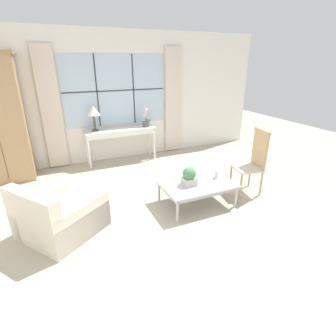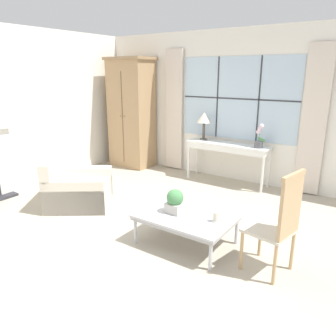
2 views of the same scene
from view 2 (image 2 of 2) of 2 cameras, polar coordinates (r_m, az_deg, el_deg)
ground_plane at (r=4.24m, az=-5.63°, el=-12.39°), size 14.00×14.00×0.00m
wall_back_windowed at (r=6.36m, az=12.02°, el=10.23°), size 7.20×0.14×2.80m
wall_left at (r=6.47m, az=-23.68°, el=9.40°), size 0.06×7.20×2.80m
armoire at (r=7.28m, az=-6.36°, el=9.48°), size 0.98×0.66×2.34m
console_table at (r=6.22m, az=10.37°, el=3.49°), size 1.57×0.42×0.76m
table_lamp at (r=6.39m, az=6.31°, el=8.54°), size 0.29×0.29×0.53m
potted_orchid at (r=5.92m, az=15.59°, el=4.96°), size 0.18×0.14×0.42m
armchair_upholstered at (r=5.37m, az=-15.54°, el=-3.64°), size 1.26×1.25×0.76m
side_chair_wooden at (r=3.50m, az=18.94°, el=-8.49°), size 0.52×0.52×1.12m
coffee_table at (r=4.01m, az=3.16°, el=-8.65°), size 1.13×0.79×0.38m
potted_plant_small at (r=4.00m, az=1.22°, el=-5.78°), size 0.21×0.21×0.30m
pillar_candle at (r=3.83m, az=8.31°, el=-8.51°), size 0.09×0.09×0.13m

